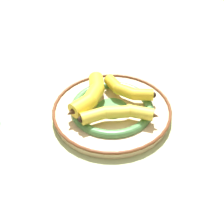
{
  "coord_description": "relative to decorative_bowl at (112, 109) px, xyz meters",
  "views": [
    {
      "loc": [
        0.18,
        -0.47,
        0.47
      ],
      "look_at": [
        0.02,
        0.03,
        0.04
      ],
      "focal_mm": 42.0,
      "sensor_mm": 36.0,
      "label": 1
    }
  ],
  "objects": [
    {
      "name": "decorative_bowl",
      "position": [
        0.0,
        0.0,
        0.0
      ],
      "size": [
        0.31,
        0.31,
        0.03
      ],
      "color": "beige",
      "rests_on": "ground_plane"
    },
    {
      "name": "ground_plane",
      "position": [
        -0.02,
        -0.03,
        -0.02
      ],
      "size": [
        2.8,
        2.8,
        0.0
      ],
      "primitive_type": "plane",
      "color": "#B2C693"
    },
    {
      "name": "banana_b",
      "position": [
        0.02,
        0.05,
        0.03
      ],
      "size": [
        0.16,
        0.08,
        0.03
      ],
      "rotation": [
        0.0,
        0.0,
        -0.24
      ],
      "color": "gold",
      "rests_on": "decorative_bowl"
    },
    {
      "name": "banana_c",
      "position": [
        0.03,
        -0.05,
        0.03
      ],
      "size": [
        0.18,
        0.09,
        0.03
      ],
      "rotation": [
        0.0,
        0.0,
        -2.76
      ],
      "color": "yellow",
      "rests_on": "decorative_bowl"
    },
    {
      "name": "banana_a",
      "position": [
        -0.06,
        -0.01,
        0.04
      ],
      "size": [
        0.07,
        0.18,
        0.04
      ],
      "rotation": [
        0.0,
        0.0,
        1.56
      ],
      "color": "yellow",
      "rests_on": "decorative_bowl"
    }
  ]
}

